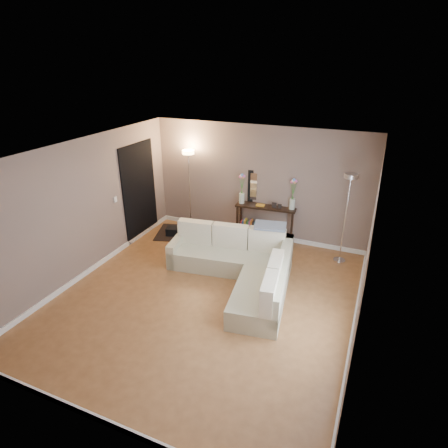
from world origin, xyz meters
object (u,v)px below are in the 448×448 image
at_px(console_table, 262,220).
at_px(floor_lamp_lit, 189,174).
at_px(floor_lamp_unlit, 348,201).
at_px(sectional_sofa, 242,265).

height_order(console_table, floor_lamp_lit, floor_lamp_lit).
bearing_deg(floor_lamp_unlit, floor_lamp_lit, 175.64).
height_order(sectional_sofa, console_table, sectional_sofa).
height_order(sectional_sofa, floor_lamp_unlit, floor_lamp_unlit).
bearing_deg(floor_lamp_lit, sectional_sofa, -40.92).
bearing_deg(sectional_sofa, floor_lamp_unlit, 41.58).
relative_size(sectional_sofa, floor_lamp_unlit, 1.44).
xyz_separation_m(console_table, floor_lamp_lit, (-1.81, -0.08, 0.90)).
distance_m(floor_lamp_lit, floor_lamp_unlit, 3.65).
bearing_deg(sectional_sofa, floor_lamp_lit, 139.08).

